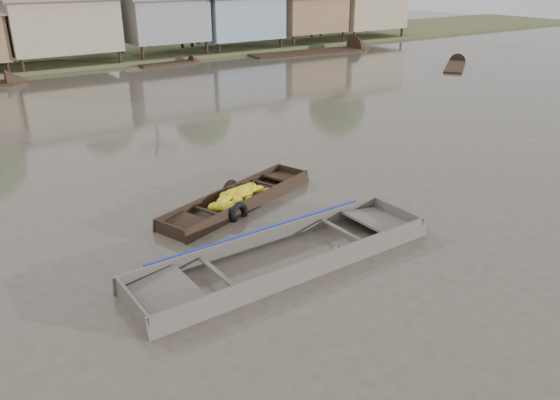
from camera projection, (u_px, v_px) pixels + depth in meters
ground at (304, 258)px, 12.11m from camera, size 120.00×120.00×0.00m
riverbank at (57, 14)px, 36.63m from camera, size 120.00×12.47×10.22m
banana_boat at (237, 200)px, 14.79m from camera, size 5.22×2.81×0.71m
viewer_boat at (285, 259)px, 11.96m from camera, size 7.11×1.95×0.57m
distant_boats at (173, 71)px, 34.28m from camera, size 47.18×14.03×0.35m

